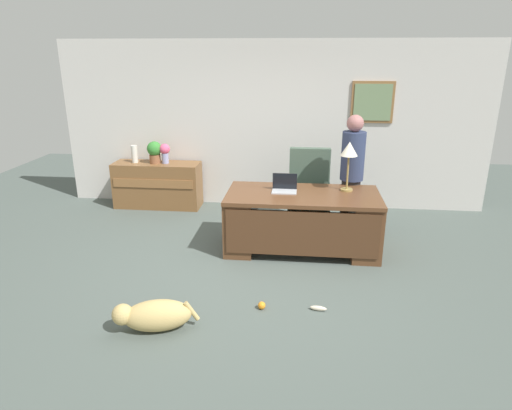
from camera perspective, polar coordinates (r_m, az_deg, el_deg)
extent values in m
plane|color=#4C5651|center=(5.41, -0.16, -8.58)|extent=(12.00, 12.00, 0.00)
cube|color=silver|center=(7.47, 2.02, 10.09)|extent=(7.00, 0.12, 2.70)
cube|color=olive|center=(7.41, 14.64, 12.57)|extent=(0.66, 0.03, 0.64)
cube|color=gray|center=(7.39, 14.66, 12.55)|extent=(0.58, 0.01, 0.56)
cube|color=brown|center=(5.80, 6.02, 1.23)|extent=(1.97, 0.97, 0.05)
cube|color=brown|center=(5.98, -1.86, -2.03)|extent=(0.36, 0.91, 0.72)
cube|color=brown|center=(5.98, 13.64, -2.56)|extent=(0.36, 0.91, 0.72)
cube|color=#4E2F1C|center=(5.49, 5.86, -3.68)|extent=(1.87, 0.04, 0.58)
cube|color=brown|center=(7.72, -12.41, 2.54)|extent=(1.43, 0.48, 0.75)
cube|color=brown|center=(7.47, -13.04, 2.66)|extent=(1.33, 0.02, 0.14)
cube|color=#475B4C|center=(6.63, 6.71, 0.10)|extent=(0.60, 0.58, 0.18)
cylinder|color=black|center=(6.71, 6.64, -1.76)|extent=(0.10, 0.10, 0.28)
cylinder|color=black|center=(6.75, 6.60, -2.68)|extent=(0.52, 0.52, 0.05)
cube|color=#475B4C|center=(6.74, 6.84, 4.30)|extent=(0.60, 0.12, 0.70)
cube|color=#475B4C|center=(6.57, 4.51, 1.82)|extent=(0.08, 0.50, 0.22)
cube|color=#475B4C|center=(6.58, 9.04, 1.67)|extent=(0.08, 0.50, 0.22)
cylinder|color=#262323|center=(6.47, 11.81, -0.28)|extent=(0.26, 0.26, 0.82)
cylinder|color=navy|center=(6.27, 12.26, 6.13)|extent=(0.32, 0.32, 0.66)
sphere|color=#A36763|center=(6.19, 12.55, 10.14)|extent=(0.23, 0.23, 0.23)
ellipsoid|color=tan|center=(4.43, -12.42, -13.59)|extent=(0.69, 0.45, 0.30)
sphere|color=tan|center=(4.45, -16.65, -13.23)|extent=(0.20, 0.20, 0.20)
cylinder|color=tan|center=(4.40, -8.21, -13.22)|extent=(0.15, 0.08, 0.21)
cube|color=#B2B5BA|center=(5.82, 3.62, 1.72)|extent=(0.32, 0.22, 0.01)
cube|color=black|center=(5.89, 3.69, 3.06)|extent=(0.32, 0.01, 0.21)
cylinder|color=#9E8447|center=(6.00, 11.47, 1.93)|extent=(0.16, 0.16, 0.02)
cylinder|color=#9E8447|center=(5.94, 11.62, 4.09)|extent=(0.02, 0.02, 0.44)
cone|color=silver|center=(5.87, 11.82, 7.03)|extent=(0.22, 0.22, 0.18)
cylinder|color=#959BCA|center=(7.55, -11.50, 5.87)|extent=(0.11, 0.11, 0.17)
sphere|color=#ED5580|center=(7.52, -11.58, 7.02)|extent=(0.17, 0.17, 0.17)
cylinder|color=silver|center=(7.71, -15.24, 6.29)|extent=(0.10, 0.10, 0.29)
cylinder|color=brown|center=(7.61, -12.75, 5.77)|extent=(0.18, 0.18, 0.14)
sphere|color=#378533|center=(7.57, -12.84, 7.02)|extent=(0.24, 0.24, 0.24)
sphere|color=orange|center=(4.69, 0.73, -12.68)|extent=(0.08, 0.08, 0.08)
ellipsoid|color=beige|center=(4.71, 7.95, -12.91)|extent=(0.18, 0.07, 0.05)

